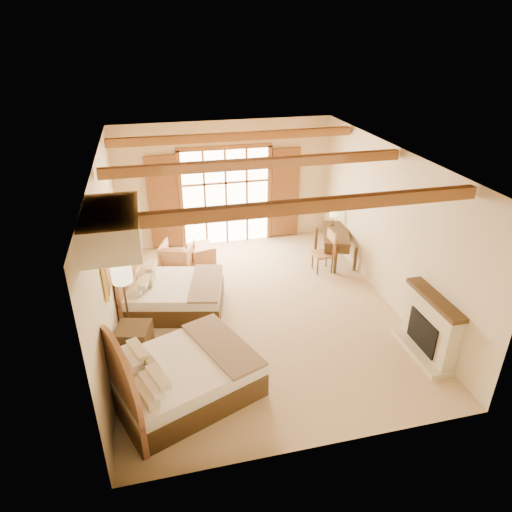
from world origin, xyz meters
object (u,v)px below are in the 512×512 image
object	(u,v)px
bed_near	(173,374)
armchair	(177,256)
nightstand	(135,343)
desk	(335,245)
bed_far	(167,292)

from	to	relation	value
bed_near	armchair	xyz separation A→B (m)	(0.40, 4.22, -0.08)
bed_near	nightstand	size ratio (longest dim) A/B	4.04
nightstand	armchair	world-z (taller)	armchair
nightstand	desk	world-z (taller)	desk
bed_near	bed_far	world-z (taller)	bed_near
desk	nightstand	bearing A→B (deg)	-130.82
bed_far	nightstand	xyz separation A→B (m)	(-0.65, -1.47, -0.05)
bed_far	armchair	distance (m)	1.72
bed_far	desk	world-z (taller)	bed_far
armchair	desk	bearing A→B (deg)	-165.36
bed_near	nightstand	xyz separation A→B (m)	(-0.59, 1.06, -0.09)
bed_near	bed_far	distance (m)	2.53
bed_far	nightstand	distance (m)	1.61
nightstand	desk	size ratio (longest dim) A/B	0.43
bed_near	bed_far	size ratio (longest dim) A/B	1.19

